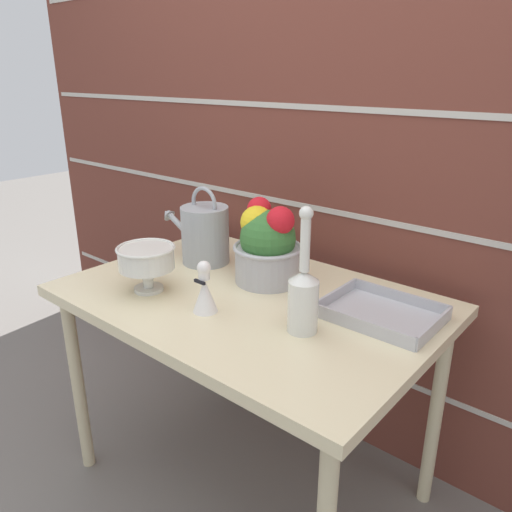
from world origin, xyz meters
name	(u,v)px	position (x,y,z in m)	size (l,w,h in m)	color
ground_plane	(249,479)	(0.00, 0.00, 0.00)	(12.00, 12.00, 0.00)	slate
brick_wall	(338,160)	(0.00, 0.49, 1.10)	(3.60, 0.08, 2.20)	brown
patio_table	(248,315)	(0.00, 0.00, 0.67)	(1.16, 0.78, 0.74)	beige
watering_can	(204,234)	(-0.31, 0.12, 0.85)	(0.32, 0.17, 0.28)	#9EA3A8
crystal_pedestal_bowl	(146,259)	(-0.27, -0.18, 0.85)	(0.18, 0.18, 0.15)	silver
flower_planter	(267,245)	(-0.03, 0.13, 0.87)	(0.23, 0.23, 0.27)	#ADADB2
glass_decanter	(303,294)	(0.26, -0.08, 0.85)	(0.08, 0.08, 0.35)	silver
figurine_vase	(205,291)	(-0.02, -0.16, 0.80)	(0.07, 0.07, 0.16)	white
wire_tray	(381,314)	(0.39, 0.13, 0.75)	(0.32, 0.24, 0.04)	#B7B7BC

